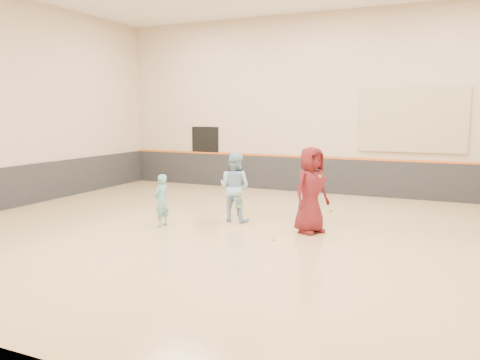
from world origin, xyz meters
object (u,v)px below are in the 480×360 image
at_px(girl, 161,200).
at_px(spare_racket, 329,208).
at_px(young_man, 311,190).
at_px(instructor, 235,187).

relative_size(girl, spare_racket, 1.97).
xyz_separation_m(girl, spare_racket, (3.29, 3.38, -0.56)).
xyz_separation_m(young_man, spare_racket, (-0.15, 2.49, -0.91)).
height_order(instructor, young_man, young_man).
distance_m(girl, young_man, 3.57).
bearing_deg(girl, young_man, 105.93).
height_order(instructor, spare_racket, instructor).
distance_m(young_man, spare_racket, 2.66).
height_order(young_man, spare_racket, young_man).
relative_size(girl, instructor, 0.73).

